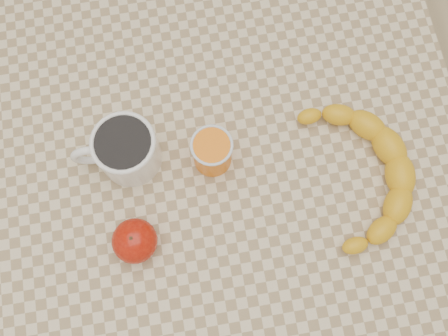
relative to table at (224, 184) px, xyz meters
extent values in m
plane|color=tan|center=(0.00, 0.00, -0.66)|extent=(3.00, 3.00, 0.00)
cube|color=beige|center=(0.00, 0.00, 0.07)|extent=(0.80, 0.80, 0.04)
cube|color=#916A4A|center=(0.00, 0.00, 0.02)|extent=(0.74, 0.74, 0.06)
cylinder|color=#916A4A|center=(-0.35, 0.35, -0.31)|extent=(0.05, 0.05, 0.71)
cylinder|color=#916A4A|center=(0.35, 0.35, -0.31)|extent=(0.05, 0.05, 0.71)
cylinder|color=white|center=(-0.14, 0.05, 0.13)|extent=(0.10, 0.10, 0.08)
cylinder|color=black|center=(-0.14, 0.05, 0.16)|extent=(0.08, 0.08, 0.01)
torus|color=white|center=(-0.14, 0.05, 0.17)|extent=(0.10, 0.10, 0.01)
torus|color=white|center=(-0.20, 0.05, 0.13)|extent=(0.06, 0.01, 0.06)
cylinder|color=orange|center=(-0.01, 0.02, 0.12)|extent=(0.06, 0.06, 0.07)
torus|color=silver|center=(-0.01, 0.02, 0.16)|extent=(0.06, 0.06, 0.00)
ellipsoid|color=#880B04|center=(-0.15, -0.09, 0.12)|extent=(0.07, 0.07, 0.06)
cylinder|color=#382311|center=(-0.15, -0.09, 0.14)|extent=(0.01, 0.01, 0.01)
camera|label=1|loc=(-0.03, -0.20, 0.85)|focal=40.00mm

